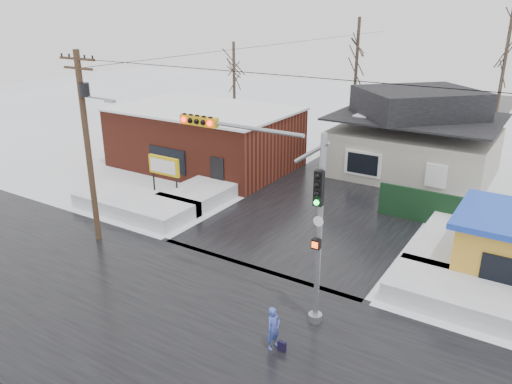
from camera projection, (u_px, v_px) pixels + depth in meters
The scene contains 18 objects.
ground at pixel (176, 328), 17.74m from camera, with size 120.00×120.00×0.00m, color white.
road_ns at pixel (176, 327), 17.73m from camera, with size 10.00×120.00×0.02m, color black.
road_ew at pixel (176, 327), 17.73m from camera, with size 120.00×10.00×0.02m, color black.
snowbank_nw at pixel (135, 205), 27.64m from camera, with size 7.00×3.00×0.80m, color white.
snowbank_ne at pixel (483, 301), 18.63m from camera, with size 7.00×3.00×0.80m, color white.
snowbank_nside_w at pixel (218, 185), 30.60m from camera, with size 3.00×8.00×0.80m, color white.
snowbank_nside_e at pixel (456, 239), 23.59m from camera, with size 3.00×8.00×0.80m, color white.
traffic_signal at pixel (279, 197), 17.28m from camera, with size 6.05×0.68×7.00m.
utility_pole at pixel (88, 138), 22.69m from camera, with size 3.15×0.44×9.00m.
brick_building at pixel (205, 137), 35.18m from camera, with size 12.20×8.20×4.12m.
marquee_sign at pixel (164, 167), 29.08m from camera, with size 2.20×0.21×2.55m.
house at pixel (415, 136), 33.23m from camera, with size 10.40×8.40×5.76m.
fence at pixel (456, 213), 25.25m from camera, with size 8.00×0.12×1.80m, color black.
tree_far_left at pixel (358, 45), 37.54m from camera, with size 3.00×3.00×10.00m.
tree_far_mid at pixel (511, 25), 33.56m from camera, with size 3.00×3.00×12.00m.
tree_far_west at pixel (234, 62), 41.52m from camera, with size 3.00×3.00×8.00m.
pedestrian at pixel (273, 329), 16.42m from camera, with size 0.56×0.36×1.52m, color #4052B4.
shopping_bag at pixel (282, 347), 16.47m from camera, with size 0.28×0.12×0.35m, color black.
Camera 1 is at (10.38, -11.10, 10.73)m, focal length 35.00 mm.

